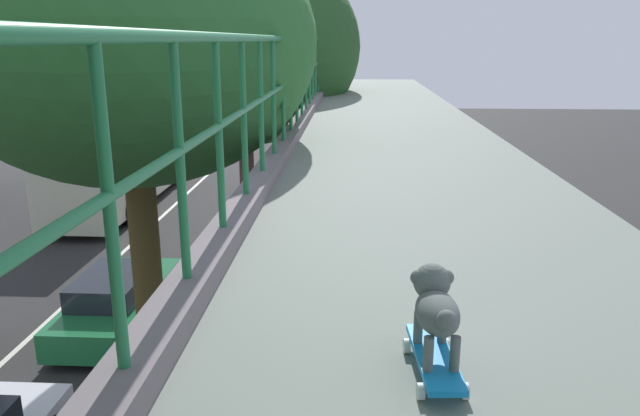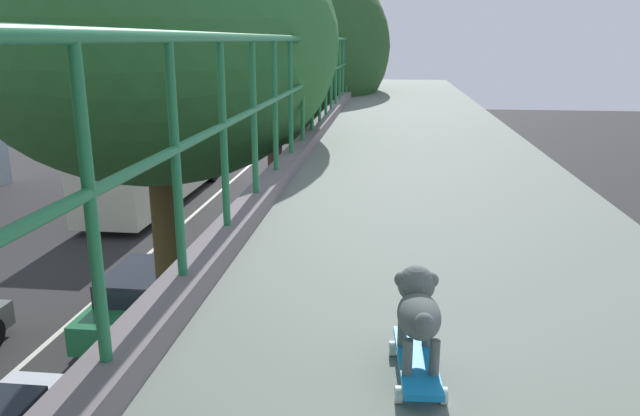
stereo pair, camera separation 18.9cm
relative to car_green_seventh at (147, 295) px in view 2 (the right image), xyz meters
The scene contains 6 objects.
car_green_seventh is the anchor object (origin of this frame).
city_bus 11.74m from the car_green_seventh, 109.41° to the left, with size 2.64×10.58×3.11m.
roadside_tree_mid 8.29m from the car_green_seventh, 63.08° to the right, with size 4.61×4.61×8.23m.
roadside_tree_far 6.69m from the car_green_seventh, 38.15° to the left, with size 5.66×5.66×8.72m.
toy_skateboard 13.12m from the car_green_seventh, 61.93° to the right, with size 0.20×0.51×0.08m.
small_dog 13.18m from the car_green_seventh, 61.88° to the right, with size 0.18×0.40×0.31m.
Camera 2 is at (0.71, -1.00, 6.52)m, focal length 34.13 mm.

